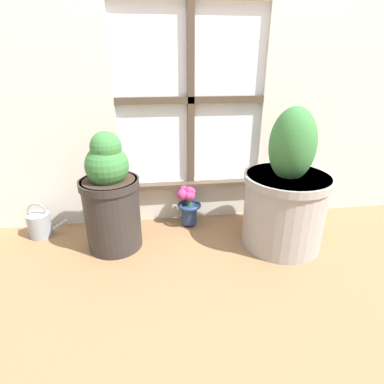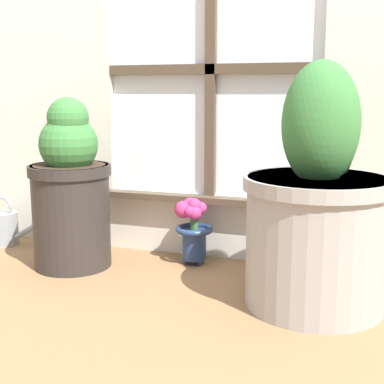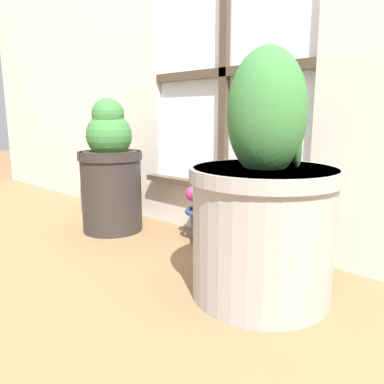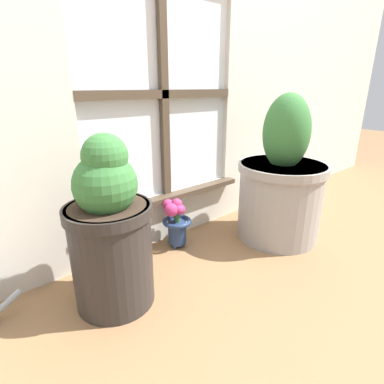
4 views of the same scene
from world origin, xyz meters
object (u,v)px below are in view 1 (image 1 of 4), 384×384
watering_can (40,224)px  potted_plant_right (286,196)px  flower_vase (188,204)px  potted_plant_left (111,198)px

watering_can → potted_plant_right: bearing=-10.3°
flower_vase → watering_can: bearing=-178.9°
potted_plant_right → watering_can: bearing=169.7°
flower_vase → potted_plant_right: bearing=-28.2°
flower_vase → watering_can: flower_vase is taller
potted_plant_left → potted_plant_right: bearing=-5.6°
flower_vase → watering_can: (-0.80, -0.02, -0.06)m
potted_plant_left → flower_vase: (0.39, 0.16, -0.14)m
potted_plant_right → flower_vase: 0.53m
potted_plant_left → watering_can: bearing=160.5°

